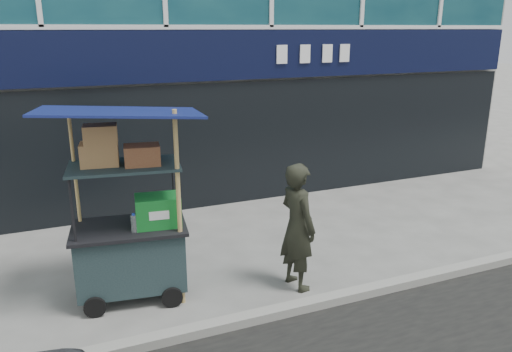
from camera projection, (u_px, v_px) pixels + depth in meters
name	position (u px, v px, depth m)	size (l,w,h in m)	color
ground	(251.00, 313.00, 6.18)	(80.00, 80.00, 0.00)	#61605C
curb	(257.00, 317.00, 5.98)	(80.00, 0.18, 0.12)	gray
vendor_cart	(131.00, 233.00, 6.32)	(2.05, 1.58, 2.55)	#1A282C
vendor_man	(298.00, 226.00, 6.59)	(0.63, 0.42, 1.74)	black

